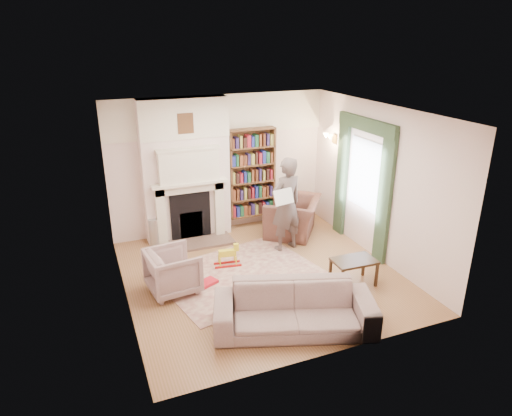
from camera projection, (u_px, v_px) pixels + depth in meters
name	position (u px, v px, depth m)	size (l,w,h in m)	color
floor	(261.00, 275.00, 7.88)	(4.50, 4.50, 0.00)	brown
ceiling	(262.00, 112.00, 6.88)	(4.50, 4.50, 0.00)	white
wall_back	(220.00, 164.00, 9.33)	(4.50, 4.50, 0.00)	white
wall_front	(334.00, 258.00, 5.43)	(4.50, 4.50, 0.00)	white
wall_left	(118.00, 218.00, 6.60)	(4.50, 4.50, 0.00)	white
wall_right	(378.00, 183.00, 8.16)	(4.50, 4.50, 0.00)	white
fireplace	(186.00, 171.00, 8.90)	(1.70, 0.58, 2.80)	white
bookcase	(252.00, 173.00, 9.52)	(1.00, 0.24, 1.85)	brown
window	(364.00, 174.00, 8.48)	(0.02, 0.90, 1.30)	silver
curtain_left	(385.00, 199.00, 7.95)	(0.07, 0.32, 2.40)	#2F452C
curtain_right	(342.00, 177.00, 9.17)	(0.07, 0.32, 2.40)	#2F452C
pelmet	(367.00, 125.00, 8.13)	(0.09, 1.70, 0.24)	#2F452C
wall_sconce	(326.00, 139.00, 9.20)	(0.20, 0.24, 0.24)	gold
rug	(240.00, 274.00, 7.88)	(2.62, 2.01, 0.01)	beige
armchair_reading	(293.00, 216.00, 9.39)	(1.16, 1.02, 0.76)	#472627
armchair_left	(173.00, 271.00, 7.27)	(0.76, 0.78, 0.71)	#BAAB99
sofa	(294.00, 308.00, 6.34)	(2.23, 0.87, 0.65)	#AA9B8C
man_reading	(286.00, 205.00, 8.52)	(0.66, 0.44, 1.82)	#524441
newspaper	(284.00, 197.00, 8.21)	(0.41, 0.02, 0.28)	white
coffee_table	(353.00, 272.00, 7.52)	(0.70, 0.45, 0.45)	#372413
paraffin_heater	(155.00, 232.00, 8.92)	(0.24, 0.24, 0.55)	#B5B8BD
rocking_horse	(227.00, 255.00, 8.11)	(0.48, 0.19, 0.42)	yellow
board_game	(249.00, 292.00, 7.32)	(0.40, 0.40, 0.03)	#F2D955
game_box_lid	(207.00, 283.00, 7.56)	(0.32, 0.21, 0.05)	red
comic_annuals	(285.00, 284.00, 7.54)	(0.69, 0.34, 0.02)	red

